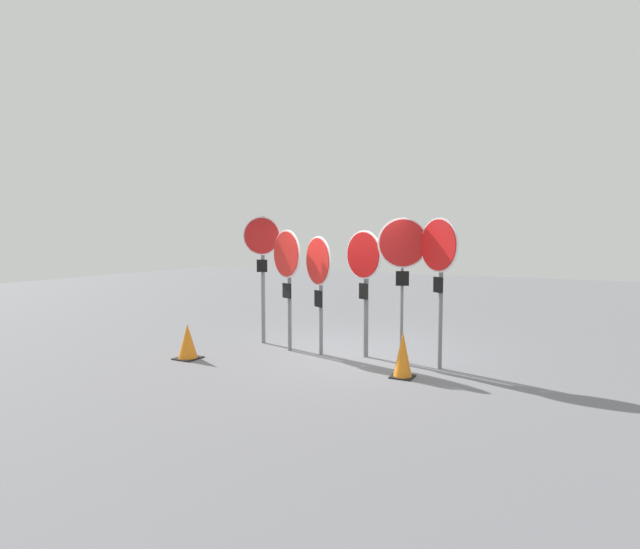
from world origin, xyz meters
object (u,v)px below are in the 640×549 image
object	(u,v)px
stop_sign_0	(262,253)
traffic_cone_1	(188,342)
stop_sign_3	(364,269)
traffic_cone_0	(403,355)
stop_sign_5	(439,259)
stop_sign_2	(318,270)
stop_sign_4	(403,253)
stop_sign_1	(287,264)

from	to	relation	value
stop_sign_0	traffic_cone_1	bearing A→B (deg)	-123.89
stop_sign_3	traffic_cone_0	distance (m)	1.85
stop_sign_5	traffic_cone_1	bearing A→B (deg)	-126.85
stop_sign_2	traffic_cone_0	xyz separation A→B (m)	(1.84, -0.72, -1.20)
stop_sign_5	traffic_cone_1	xyz separation A→B (m)	(-4.10, -1.36, -1.50)
stop_sign_2	traffic_cone_0	bearing A→B (deg)	12.29
stop_sign_3	stop_sign_5	xyz separation A→B (m)	(1.37, -0.18, 0.22)
stop_sign_4	traffic_cone_0	xyz separation A→B (m)	(0.30, -0.84, -1.53)
stop_sign_3	traffic_cone_0	size ratio (longest dim) A/B	3.17
stop_sign_0	traffic_cone_1	world-z (taller)	stop_sign_0
stop_sign_0	stop_sign_1	bearing A→B (deg)	-41.71
stop_sign_3	stop_sign_4	size ratio (longest dim) A/B	0.92
stop_sign_4	stop_sign_5	bearing A→B (deg)	-33.49
traffic_cone_1	stop_sign_5	bearing A→B (deg)	18.36
stop_sign_3	stop_sign_5	bearing A→B (deg)	16.16
stop_sign_5	traffic_cone_1	size ratio (longest dim) A/B	3.98
stop_sign_5	traffic_cone_1	distance (m)	4.58
stop_sign_0	traffic_cone_1	size ratio (longest dim) A/B	4.15
stop_sign_4	stop_sign_1	bearing A→B (deg)	159.10
stop_sign_3	stop_sign_2	bearing A→B (deg)	-142.52
stop_sign_4	stop_sign_5	world-z (taller)	stop_sign_4
stop_sign_0	stop_sign_4	bearing A→B (deg)	-22.57
stop_sign_4	traffic_cone_0	bearing A→B (deg)	-94.71
stop_sign_4	traffic_cone_1	bearing A→B (deg)	178.88
stop_sign_1	stop_sign_3	distance (m)	1.49
traffic_cone_0	traffic_cone_1	world-z (taller)	traffic_cone_0
stop_sign_0	stop_sign_1	distance (m)	0.88
stop_sign_3	stop_sign_5	world-z (taller)	stop_sign_5
stop_sign_0	stop_sign_5	size ratio (longest dim) A/B	1.04
stop_sign_1	stop_sign_2	size ratio (longest dim) A/B	1.06
stop_sign_3	traffic_cone_0	xyz separation A→B (m)	(1.03, -0.92, -1.23)
stop_sign_2	stop_sign_3	bearing A→B (deg)	47.36
stop_sign_0	stop_sign_5	distance (m)	3.65
traffic_cone_0	stop_sign_4	bearing A→B (deg)	109.41
stop_sign_0	stop_sign_4	world-z (taller)	stop_sign_0
stop_sign_2	stop_sign_5	xyz separation A→B (m)	(2.19, 0.02, 0.26)
stop_sign_3	traffic_cone_1	size ratio (longest dim) A/B	3.66
stop_sign_1	stop_sign_0	bearing A→B (deg)	-176.33
stop_sign_0	stop_sign_3	xyz separation A→B (m)	(2.27, -0.14, -0.25)
stop_sign_3	stop_sign_4	bearing A→B (deg)	17.74
stop_sign_3	traffic_cone_0	world-z (taller)	stop_sign_3
stop_sign_3	traffic_cone_1	bearing A→B (deg)	-126.74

